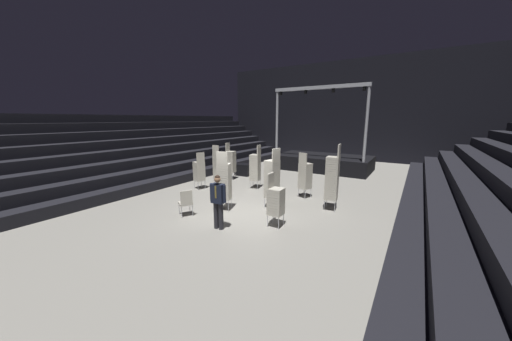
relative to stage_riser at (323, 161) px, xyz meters
The scene contains 16 objects.
ground_plane 9.50m from the stage_riser, 90.00° to the right, with size 22.00×30.00×0.10m, color gray.
arena_end_wall 6.50m from the stage_riser, 90.00° to the left, with size 22.00×0.30×8.00m, color black.
bleacher_bank_left 11.72m from the stage_riser, 133.34° to the right, with size 6.00×24.00×3.60m.
stage_riser is the anchor object (origin of this frame).
man_with_tie 11.14m from the stage_riser, 88.13° to the right, with size 0.57×0.27×1.71m.
chair_stack_front_left 9.71m from the stage_riser, 93.39° to the right, with size 0.57×0.57×2.22m.
chair_stack_front_right 6.77m from the stage_riser, 78.31° to the right, with size 0.56×0.56×1.96m.
chair_stack_mid_left 10.17m from the stage_riser, 80.05° to the right, with size 0.46×0.46×1.71m.
chair_stack_mid_right 6.62m from the stage_riser, 101.00° to the right, with size 0.51×0.51×2.14m.
chair_stack_mid_centre 7.60m from the stage_riser, 115.66° to the right, with size 0.45×0.45×2.05m.
chair_stack_rear_left 8.76m from the stage_riser, 113.59° to the right, with size 0.55×0.55×1.79m.
chair_stack_rear_right 8.08m from the stage_riser, 69.73° to the right, with size 0.48×0.48×2.48m.
chair_stack_rear_centre 8.60m from the stage_riser, 84.56° to the right, with size 0.53×0.53×2.31m.
chair_stack_aisle_left 6.58m from the stage_riser, 121.81° to the right, with size 0.50×0.50×2.05m.
equipment_road_case 5.60m from the stage_riser, 128.04° to the right, with size 0.90×0.60×0.69m, color black.
loose_chair_near_man 10.97m from the stage_riser, 96.91° to the right, with size 0.60×0.60×0.95m.
Camera 1 is at (5.36, -7.34, 3.36)m, focal length 18.02 mm.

